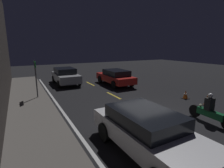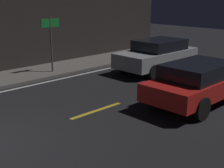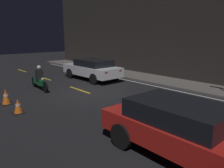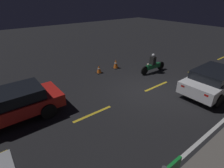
{
  "view_description": "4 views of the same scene",
  "coord_description": "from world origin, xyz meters",
  "views": [
    {
      "loc": [
        -6.91,
        5.73,
        3.39
      ],
      "look_at": [
        3.1,
        0.34,
        0.94
      ],
      "focal_mm": 28.0,
      "sensor_mm": 36.0,
      "label": 1
    },
    {
      "loc": [
        -2.47,
        -6.84,
        3.48
      ],
      "look_at": [
        3.62,
        -0.57,
        0.96
      ],
      "focal_mm": 50.0,
      "sensor_mm": 36.0,
      "label": 2
    },
    {
      "loc": [
        9.02,
        -6.39,
        2.97
      ],
      "look_at": [
        2.36,
        -0.55,
        0.99
      ],
      "focal_mm": 35.0,
      "sensor_mm": 36.0,
      "label": 3
    },
    {
      "loc": [
        6.81,
        5.72,
        4.84
      ],
      "look_at": [
        2.16,
        -0.29,
        1.01
      ],
      "focal_mm": 28.0,
      "sensor_mm": 36.0,
      "label": 4
    }
  ],
  "objects": [
    {
      "name": "lane_solid_kerb",
      "position": [
        0.0,
        3.89,
        0.0
      ],
      "size": [
        25.2,
        0.14,
        0.01
      ],
      "color": "silver",
      "rests_on": "ground"
    },
    {
      "name": "taxi_red",
      "position": [
        6.44,
        -1.81,
        0.75
      ],
      "size": [
        4.35,
        1.91,
        1.38
      ],
      "rotation": [
        0.0,
        0.0,
        -0.0
      ],
      "color": "red",
      "rests_on": "ground"
    },
    {
      "name": "lane_dash_d",
      "position": [
        3.5,
        0.0,
        0.0
      ],
      "size": [
        2.0,
        0.14,
        0.01
      ],
      "color": "gold",
      "rests_on": "ground"
    },
    {
      "name": "ground_plane",
      "position": [
        0.0,
        0.0,
        0.0
      ],
      "size": [
        56.0,
        56.0,
        0.0
      ],
      "primitive_type": "plane",
      "color": "black"
    },
    {
      "name": "sedan_white",
      "position": [
        -2.94,
        2.3,
        0.76
      ],
      "size": [
        4.47,
        2.02,
        1.38
      ],
      "rotation": [
        0.0,
        0.0,
        3.16
      ],
      "color": "silver",
      "rests_on": "ground"
    },
    {
      "name": "lane_dash_b",
      "position": [
        -5.5,
        0.0,
        0.0
      ],
      "size": [
        2.0,
        0.14,
        0.01
      ],
      "color": "gold",
      "rests_on": "ground"
    },
    {
      "name": "lane_dash_c",
      "position": [
        -1.0,
        0.0,
        0.0
      ],
      "size": [
        2.0,
        0.14,
        0.01
      ],
      "color": "gold",
      "rests_on": "ground"
    },
    {
      "name": "traffic_cone_mid",
      "position": [
        0.57,
        -3.82,
        0.28
      ],
      "size": [
        0.42,
        0.42,
        0.58
      ],
      "color": "black",
      "rests_on": "ground"
    },
    {
      "name": "traffic_cone_near",
      "position": [
        -0.95,
        -3.83,
        0.34
      ],
      "size": [
        0.46,
        0.46,
        0.7
      ],
      "color": "black",
      "rests_on": "ground"
    },
    {
      "name": "motorcycle",
      "position": [
        -2.53,
        -1.62,
        0.55
      ],
      "size": [
        2.24,
        0.37,
        1.37
      ],
      "rotation": [
        0.0,
        0.0,
        -0.05
      ],
      "color": "black",
      "rests_on": "ground"
    },
    {
      "name": "lane_dash_a",
      "position": [
        -10.0,
        0.0,
        0.0
      ],
      "size": [
        2.0,
        0.14,
        0.01
      ],
      "color": "gold",
      "rests_on": "ground"
    }
  ]
}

